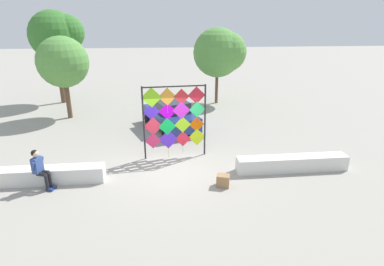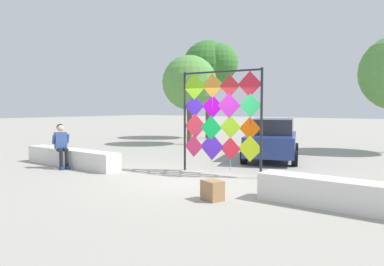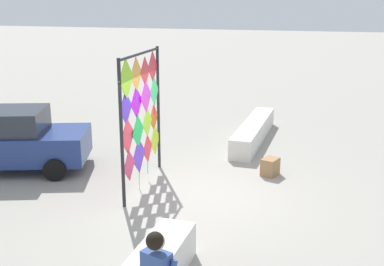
{
  "view_description": "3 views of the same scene",
  "coord_description": "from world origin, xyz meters",
  "px_view_note": "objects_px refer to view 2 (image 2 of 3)",
  "views": [
    {
      "loc": [
        -0.36,
        -10.48,
        5.29
      ],
      "look_at": [
        0.78,
        0.11,
        1.43
      ],
      "focal_mm": 28.68,
      "sensor_mm": 36.0,
      "label": 1
    },
    {
      "loc": [
        5.83,
        -7.65,
        1.93
      ],
      "look_at": [
        -0.06,
        0.23,
        1.24
      ],
      "focal_mm": 34.09,
      "sensor_mm": 36.0,
      "label": 2
    },
    {
      "loc": [
        -9.23,
        -2.84,
        4.03
      ],
      "look_at": [
        0.23,
        0.11,
        1.3
      ],
      "focal_mm": 45.0,
      "sensor_mm": 36.0,
      "label": 3
    }
  ],
  "objects_px": {
    "kite_display_rack": "(220,115)",
    "tree_palm_like": "(211,66)",
    "cardboard_box_large": "(212,190)",
    "tree_broadleaf": "(191,84)",
    "seated_vendor": "(61,143)",
    "parked_car": "(272,139)"
  },
  "relations": [
    {
      "from": "cardboard_box_large",
      "to": "tree_broadleaf",
      "type": "relative_size",
      "value": 0.09
    },
    {
      "from": "seated_vendor",
      "to": "cardboard_box_large",
      "type": "height_order",
      "value": "seated_vendor"
    },
    {
      "from": "parked_car",
      "to": "cardboard_box_large",
      "type": "height_order",
      "value": "parked_car"
    },
    {
      "from": "parked_car",
      "to": "cardboard_box_large",
      "type": "xyz_separation_m",
      "value": [
        1.52,
        -6.29,
        -0.56
      ]
    },
    {
      "from": "seated_vendor",
      "to": "parked_car",
      "type": "xyz_separation_m",
      "value": [
        4.53,
        5.82,
        -0.05
      ]
    },
    {
      "from": "parked_car",
      "to": "tree_palm_like",
      "type": "bearing_deg",
      "value": 137.53
    },
    {
      "from": "cardboard_box_large",
      "to": "tree_broadleaf",
      "type": "height_order",
      "value": "tree_broadleaf"
    },
    {
      "from": "kite_display_rack",
      "to": "parked_car",
      "type": "height_order",
      "value": "kite_display_rack"
    },
    {
      "from": "seated_vendor",
      "to": "tree_palm_like",
      "type": "relative_size",
      "value": 0.23
    },
    {
      "from": "kite_display_rack",
      "to": "tree_palm_like",
      "type": "xyz_separation_m",
      "value": [
        -7.04,
        10.06,
        2.78
      ]
    },
    {
      "from": "seated_vendor",
      "to": "tree_palm_like",
      "type": "distance_m",
      "value": 13.01
    },
    {
      "from": "kite_display_rack",
      "to": "cardboard_box_large",
      "type": "bearing_deg",
      "value": -60.55
    },
    {
      "from": "cardboard_box_large",
      "to": "tree_broadleaf",
      "type": "bearing_deg",
      "value": 129.13
    },
    {
      "from": "seated_vendor",
      "to": "cardboard_box_large",
      "type": "xyz_separation_m",
      "value": [
        6.05,
        -0.47,
        -0.61
      ]
    },
    {
      "from": "cardboard_box_large",
      "to": "kite_display_rack",
      "type": "bearing_deg",
      "value": 119.45
    },
    {
      "from": "tree_palm_like",
      "to": "cardboard_box_large",
      "type": "bearing_deg",
      "value": -56.1
    },
    {
      "from": "parked_car",
      "to": "tree_palm_like",
      "type": "height_order",
      "value": "tree_palm_like"
    },
    {
      "from": "tree_palm_like",
      "to": "seated_vendor",
      "type": "bearing_deg",
      "value": -78.54
    },
    {
      "from": "tree_broadleaf",
      "to": "tree_palm_like",
      "type": "relative_size",
      "value": 0.76
    },
    {
      "from": "kite_display_rack",
      "to": "tree_broadleaf",
      "type": "relative_size",
      "value": 0.66
    },
    {
      "from": "seated_vendor",
      "to": "tree_palm_like",
      "type": "xyz_separation_m",
      "value": [
        -2.48,
        12.23,
        3.68
      ]
    },
    {
      "from": "cardboard_box_large",
      "to": "tree_palm_like",
      "type": "bearing_deg",
      "value": 123.9
    }
  ]
}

